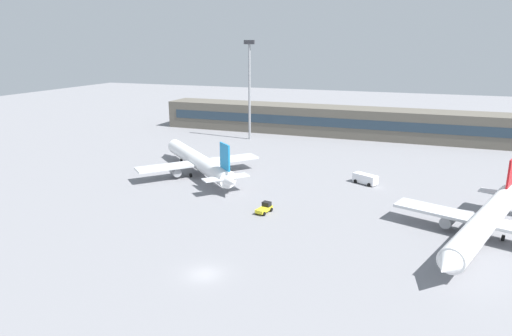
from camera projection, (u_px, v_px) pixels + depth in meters
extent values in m
plane|color=gray|center=(291.00, 185.00, 93.86)|extent=(400.00, 400.00, 0.00)
cube|color=#5B564C|center=(341.00, 121.00, 144.11)|extent=(118.75, 12.00, 9.00)
cube|color=#263847|center=(337.00, 123.00, 138.52)|extent=(112.81, 0.16, 2.80)
cylinder|color=white|center=(485.00, 222.00, 66.79)|extent=(14.00, 32.20, 3.47)
cone|color=white|center=(446.00, 266.00, 53.38)|extent=(4.36, 4.68, 3.30)
cone|color=white|center=(511.00, 192.00, 80.06)|extent=(3.43, 4.07, 2.43)
cube|color=red|center=(511.00, 173.00, 76.88)|extent=(1.62, 3.90, 5.02)
cube|color=silver|center=(508.00, 195.00, 78.17)|extent=(9.46, 5.39, 0.22)
cube|color=silver|center=(486.00, 222.00, 67.54)|extent=(27.32, 13.07, 0.46)
cylinder|color=gray|center=(448.00, 221.00, 71.23)|extent=(2.68, 3.36, 1.83)
cylinder|color=black|center=(460.00, 266.00, 58.90)|extent=(0.64, 0.98, 0.91)
cylinder|color=black|center=(469.00, 230.00, 70.28)|extent=(0.64, 0.98, 0.91)
cylinder|color=black|center=(503.00, 238.00, 67.38)|extent=(0.64, 0.98, 0.91)
cylinder|color=white|center=(198.00, 161.00, 101.38)|extent=(27.25, 25.11, 3.54)
cone|color=white|center=(173.00, 145.00, 117.07)|extent=(5.14, 5.11, 3.36)
cone|color=white|center=(231.00, 182.00, 85.84)|extent=(4.29, 4.21, 2.48)
cube|color=#197FBF|center=(225.00, 157.00, 87.09)|extent=(3.27, 3.00, 5.12)
cube|color=silver|center=(226.00, 178.00, 87.96)|extent=(8.18, 8.66, 0.22)
cube|color=silver|center=(199.00, 163.00, 100.66)|extent=(22.05, 23.73, 0.47)
cylinder|color=gray|center=(222.00, 165.00, 103.50)|extent=(3.46, 3.38, 1.86)
cylinder|color=gray|center=(175.00, 172.00, 98.52)|extent=(3.46, 3.38, 1.86)
cylinder|color=black|center=(182.00, 160.00, 112.10)|extent=(0.94, 0.90, 0.93)
cylinder|color=black|center=(211.00, 172.00, 101.56)|extent=(0.94, 0.90, 0.93)
cylinder|color=black|center=(191.00, 175.00, 99.40)|extent=(0.94, 0.90, 0.93)
cube|color=yellow|center=(264.00, 209.00, 78.46)|extent=(2.23, 3.84, 0.60)
cube|color=black|center=(267.00, 204.00, 79.02)|extent=(1.60, 1.37, 0.90)
cylinder|color=black|center=(271.00, 210.00, 79.11)|extent=(0.39, 0.74, 0.70)
cylinder|color=black|center=(264.00, 208.00, 79.92)|extent=(0.39, 0.74, 0.70)
cylinder|color=black|center=(264.00, 214.00, 77.16)|extent=(0.39, 0.74, 0.70)
cylinder|color=black|center=(256.00, 212.00, 77.97)|extent=(0.39, 0.74, 0.70)
cube|color=white|center=(365.00, 179.00, 94.59)|extent=(5.53, 4.23, 1.90)
cube|color=#1E2633|center=(358.00, 174.00, 95.90)|extent=(1.04, 1.75, 0.70)
cylinder|color=black|center=(361.00, 179.00, 96.67)|extent=(0.80, 0.61, 0.76)
cylinder|color=black|center=(355.00, 181.00, 95.37)|extent=(0.80, 0.61, 0.76)
cylinder|color=black|center=(375.00, 183.00, 94.21)|extent=(0.80, 0.61, 0.76)
cylinder|color=black|center=(369.00, 185.00, 92.91)|extent=(0.80, 0.61, 0.76)
cylinder|color=gray|center=(249.00, 93.00, 135.71)|extent=(0.70, 0.70, 28.33)
cube|color=#333338|center=(249.00, 42.00, 131.78)|extent=(3.20, 0.80, 1.20)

